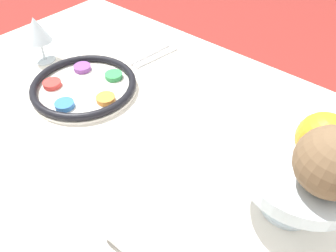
{
  "coord_description": "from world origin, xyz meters",
  "views": [
    {
      "loc": [
        0.33,
        -0.33,
        1.32
      ],
      "look_at": [
        -0.02,
        0.08,
        0.81
      ],
      "focal_mm": 35.0,
      "sensor_mm": 36.0,
      "label": 1
    }
  ],
  "objects_px": {
    "orange_fruit": "(324,139)",
    "wine_glass": "(37,31)",
    "coconut": "(332,162)",
    "fruit_stand": "(301,173)",
    "seder_plate": "(84,86)"
  },
  "relations": [
    {
      "from": "fruit_stand",
      "to": "wine_glass",
      "type": "bearing_deg",
      "value": 179.91
    },
    {
      "from": "fruit_stand",
      "to": "coconut",
      "type": "bearing_deg",
      "value": -34.62
    },
    {
      "from": "fruit_stand",
      "to": "seder_plate",
      "type": "bearing_deg",
      "value": -178.32
    },
    {
      "from": "seder_plate",
      "to": "wine_glass",
      "type": "relative_size",
      "value": 2.04
    },
    {
      "from": "fruit_stand",
      "to": "orange_fruit",
      "type": "height_order",
      "value": "orange_fruit"
    },
    {
      "from": "orange_fruit",
      "to": "coconut",
      "type": "height_order",
      "value": "coconut"
    },
    {
      "from": "orange_fruit",
      "to": "coconut",
      "type": "xyz_separation_m",
      "value": [
        0.03,
        -0.05,
        0.01
      ]
    },
    {
      "from": "seder_plate",
      "to": "coconut",
      "type": "bearing_deg",
      "value": -0.71
    },
    {
      "from": "wine_glass",
      "to": "orange_fruit",
      "type": "height_order",
      "value": "orange_fruit"
    },
    {
      "from": "wine_glass",
      "to": "coconut",
      "type": "bearing_deg",
      "value": -1.79
    },
    {
      "from": "seder_plate",
      "to": "coconut",
      "type": "distance_m",
      "value": 0.65
    },
    {
      "from": "orange_fruit",
      "to": "wine_glass",
      "type": "bearing_deg",
      "value": -178.14
    },
    {
      "from": "seder_plate",
      "to": "fruit_stand",
      "type": "bearing_deg",
      "value": 1.68
    },
    {
      "from": "fruit_stand",
      "to": "coconut",
      "type": "relative_size",
      "value": 1.91
    },
    {
      "from": "orange_fruit",
      "to": "fruit_stand",
      "type": "bearing_deg",
      "value": -103.1
    }
  ]
}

